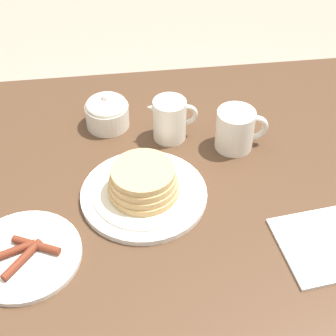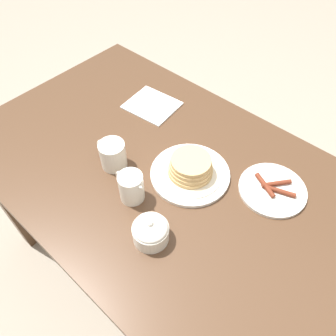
% 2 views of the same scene
% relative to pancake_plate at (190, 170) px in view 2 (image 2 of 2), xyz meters
% --- Properties ---
extents(ground_plane, '(8.00, 8.00, 0.00)m').
position_rel_pancake_plate_xyz_m(ground_plane, '(0.04, 0.04, -0.76)').
color(ground_plane, gray).
extents(dining_table, '(1.40, 0.82, 0.74)m').
position_rel_pancake_plate_xyz_m(dining_table, '(0.04, 0.04, -0.15)').
color(dining_table, '#4C3321').
rests_on(dining_table, ground_plane).
extents(pancake_plate, '(0.24, 0.24, 0.07)m').
position_rel_pancake_plate_xyz_m(pancake_plate, '(0.00, 0.00, 0.00)').
color(pancake_plate, white).
rests_on(pancake_plate, dining_table).
extents(side_plate_bacon, '(0.20, 0.20, 0.02)m').
position_rel_pancake_plate_xyz_m(side_plate_bacon, '(-0.22, -0.12, -0.02)').
color(side_plate_bacon, silver).
rests_on(side_plate_bacon, dining_table).
extents(coffee_mug, '(0.11, 0.08, 0.09)m').
position_rel_pancake_plate_xyz_m(coffee_mug, '(0.21, 0.13, 0.02)').
color(coffee_mug, silver).
rests_on(coffee_mug, dining_table).
extents(creamer_pitcher, '(0.11, 0.07, 0.10)m').
position_rel_pancake_plate_xyz_m(creamer_pitcher, '(0.07, 0.18, 0.02)').
color(creamer_pitcher, silver).
rests_on(creamer_pitcher, dining_table).
extents(sugar_bowl, '(0.10, 0.10, 0.08)m').
position_rel_pancake_plate_xyz_m(sugar_bowl, '(-0.06, 0.23, 0.01)').
color(sugar_bowl, silver).
rests_on(sugar_bowl, dining_table).
extents(napkin, '(0.19, 0.18, 0.01)m').
position_rel_pancake_plate_xyz_m(napkin, '(0.32, -0.16, -0.02)').
color(napkin, white).
rests_on(napkin, dining_table).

